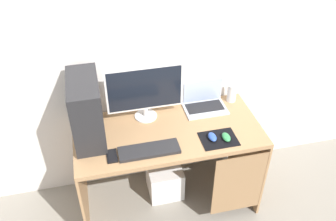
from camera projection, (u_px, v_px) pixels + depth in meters
name	position (u px, v px, depth m)	size (l,w,h in m)	color
ground_plane	(168.00, 198.00, 3.11)	(8.00, 8.00, 0.00)	gray
wall_back	(157.00, 41.00, 2.61)	(4.00, 0.05, 2.60)	silver
desk	(171.00, 147.00, 2.74)	(1.37, 0.65, 0.76)	#A37A51
pc_tower	(86.00, 110.00, 2.46)	(0.21, 0.45, 0.47)	#232326
monitor	(145.00, 91.00, 2.63)	(0.57, 0.17, 0.44)	white
laptop	(204.00, 102.00, 2.85)	(0.33, 0.22, 0.22)	#B7BCC6
speaker	(232.00, 93.00, 2.91)	(0.07, 0.07, 0.15)	white
keyboard	(149.00, 150.00, 2.46)	(0.42, 0.14, 0.02)	#232326
mousepad	(219.00, 139.00, 2.57)	(0.26, 0.20, 0.01)	black
mouse_left	(212.00, 137.00, 2.56)	(0.06, 0.10, 0.03)	#2D51B2
mouse_right	(226.00, 137.00, 2.56)	(0.06, 0.10, 0.03)	#338C4C
cell_phone	(112.00, 156.00, 2.43)	(0.07, 0.13, 0.01)	black
subwoofer	(165.00, 180.00, 3.09)	(0.28, 0.28, 0.28)	white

